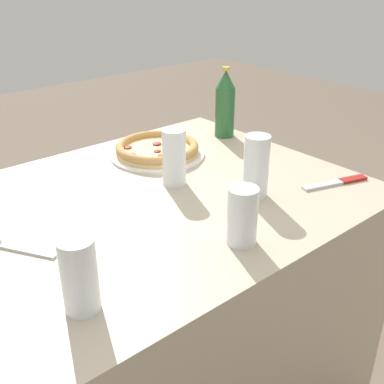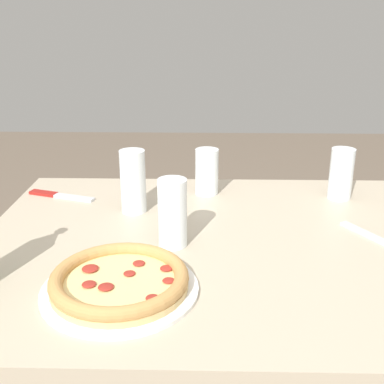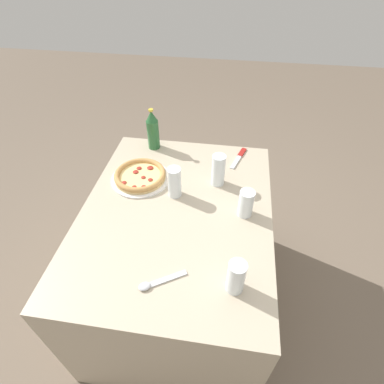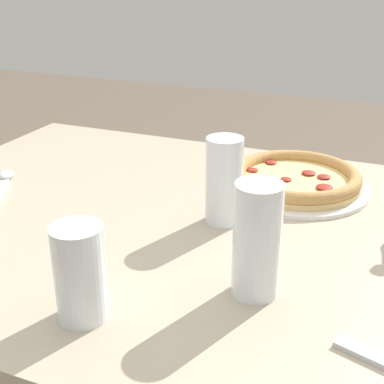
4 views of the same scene
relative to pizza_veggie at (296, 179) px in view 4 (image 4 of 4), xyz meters
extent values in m
cube|color=#B7A88E|center=(0.18, 0.21, -0.38)|extent=(1.07, 0.83, 0.72)
cylinder|color=white|center=(0.00, 0.00, -0.02)|extent=(0.29, 0.29, 0.01)
cylinder|color=#DBB775|center=(0.00, 0.00, -0.01)|extent=(0.25, 0.25, 0.01)
cylinder|color=#EACC7F|center=(0.00, 0.00, 0.00)|extent=(0.22, 0.22, 0.00)
torus|color=tan|center=(0.00, 0.00, 0.01)|extent=(0.25, 0.25, 0.03)
ellipsoid|color=maroon|center=(0.08, 0.04, 0.01)|extent=(0.02, 0.02, 0.01)
ellipsoid|color=maroon|center=(0.02, 0.02, 0.01)|extent=(0.02, 0.02, 0.00)
ellipsoid|color=maroon|center=(0.07, -0.06, 0.01)|extent=(0.02, 0.02, 0.01)
ellipsoid|color=maroon|center=(-0.06, 0.03, 0.01)|extent=(0.03, 0.03, 0.01)
ellipsoid|color=maroon|center=(0.09, 0.00, 0.01)|extent=(0.02, 0.02, 0.00)
ellipsoid|color=maroon|center=(0.03, 0.06, 0.01)|extent=(0.02, 0.02, 0.01)
ellipsoid|color=maroon|center=(-0.05, -0.02, 0.01)|extent=(0.03, 0.03, 0.01)
ellipsoid|color=maroon|center=(-0.02, -0.03, 0.01)|extent=(0.03, 0.03, 0.01)
cylinder|color=white|center=(0.08, 0.19, 0.06)|extent=(0.06, 0.06, 0.15)
cylinder|color=beige|center=(0.08, 0.19, 0.04)|extent=(0.05, 0.05, 0.12)
cylinder|color=white|center=(0.16, 0.51, 0.04)|extent=(0.06, 0.06, 0.13)
cylinder|color=#935123|center=(0.16, 0.51, 0.04)|extent=(0.05, 0.05, 0.10)
cylinder|color=white|center=(-0.03, 0.38, 0.06)|extent=(0.06, 0.06, 0.16)
cylinder|color=#F4A323|center=(-0.03, 0.38, 0.05)|extent=(0.05, 0.05, 0.13)
ellipsoid|color=silver|center=(0.56, 0.17, -0.01)|extent=(0.05, 0.06, 0.02)
camera|label=1|loc=(0.80, 1.10, 0.53)|focal=45.00mm
camera|label=2|loc=(0.15, -0.75, 0.46)|focal=45.00mm
camera|label=3|loc=(1.07, 0.42, 0.93)|focal=28.00mm
camera|label=4|loc=(-0.18, 0.97, 0.40)|focal=50.00mm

